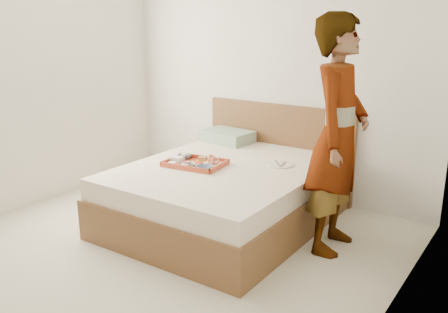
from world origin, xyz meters
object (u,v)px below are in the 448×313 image
dinner_plate (280,164)px  tray (195,163)px  bed (226,194)px  person (338,136)px

dinner_plate → tray: bearing=-144.9°
bed → dinner_plate: dinner_plate is taller
tray → person: 1.29m
person → tray: bearing=94.5°
dinner_plate → person: 0.75m
bed → tray: (-0.24, -0.13, 0.29)m
bed → person: 1.18m
bed → person: (0.99, 0.08, 0.65)m
tray → dinner_plate: tray is taller
tray → person: bearing=2.8°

